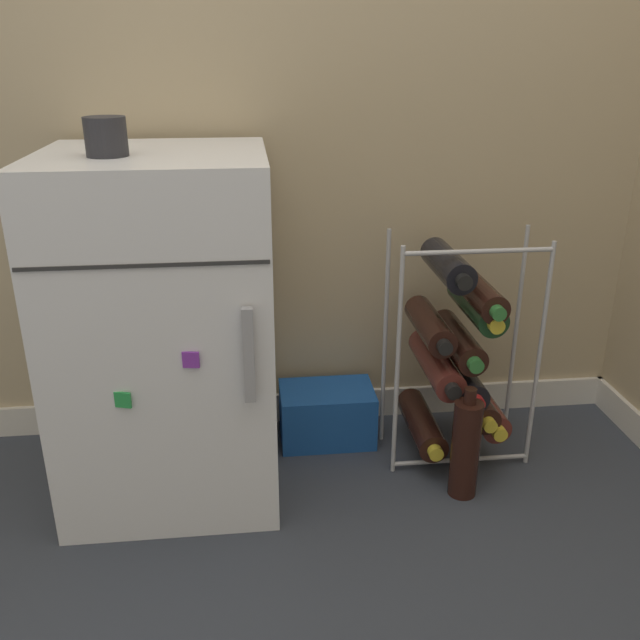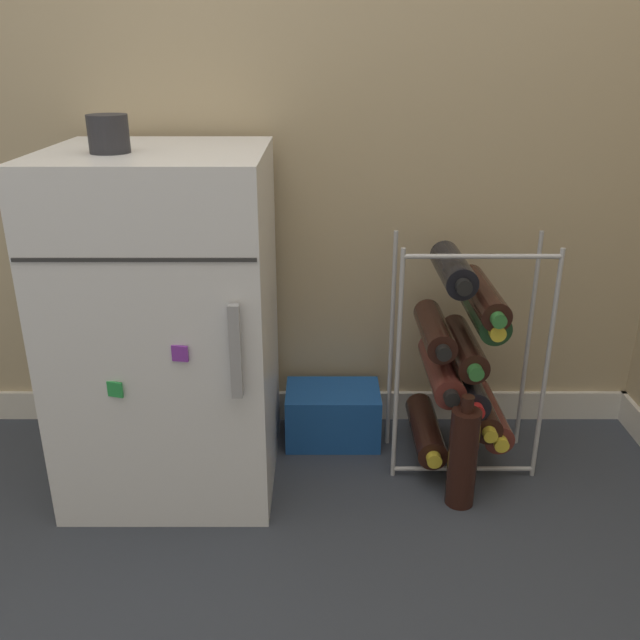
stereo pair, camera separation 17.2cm
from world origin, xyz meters
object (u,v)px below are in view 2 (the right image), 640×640
Objects in this scene: fridge_top_cup at (107,134)px; mini_fridge at (168,324)px; wine_rack at (460,359)px; soda_box at (332,415)px; loose_bottle_floor at (462,456)px.

mini_fridge is at bearing 35.51° from fridge_top_cup.
wine_rack is 0.42m from soda_box.
soda_box is 0.98m from fridge_top_cup.
soda_box is at bearing 162.34° from wine_rack.
mini_fridge is 0.76m from wine_rack.
soda_box is (-0.34, 0.11, -0.23)m from wine_rack.
soda_box is at bearing 23.06° from fridge_top_cup.
mini_fridge is at bearing -159.71° from soda_box.
mini_fridge is 2.83× the size of loose_bottle_floor.
soda_box is at bearing 136.22° from loose_bottle_floor.
loose_bottle_floor is (0.73, -0.15, -0.29)m from mini_fridge.
wine_rack is at bearing 3.56° from mini_fridge.
wine_rack is 0.26m from loose_bottle_floor.
fridge_top_cup is 1.12m from loose_bottle_floor.
loose_bottle_floor is at bearing -11.49° from mini_fridge.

